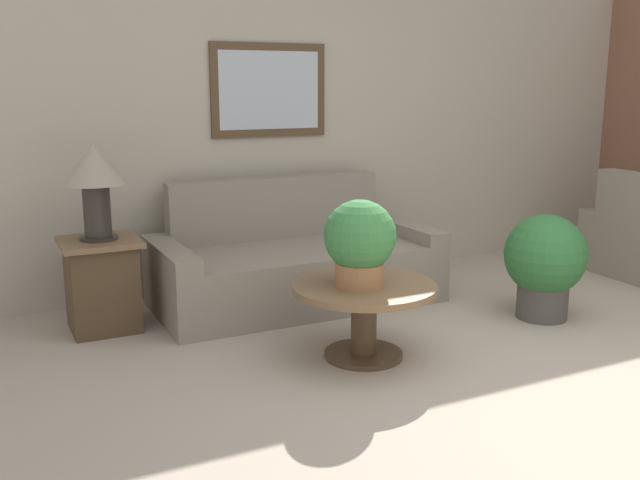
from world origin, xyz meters
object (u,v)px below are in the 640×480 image
object	(u,v)px
couch_main	(294,265)
table_lamp	(95,175)
potted_plant_on_table	(360,241)
coffee_table	(364,304)
potted_plant_floor	(545,261)
side_table	(102,284)

from	to	relation	value
couch_main	table_lamp	world-z (taller)	table_lamp
table_lamp	potted_plant_on_table	xyz separation A→B (m)	(1.24, -1.22, -0.31)
coffee_table	potted_plant_floor	world-z (taller)	potted_plant_floor
couch_main	side_table	world-z (taller)	couch_main
coffee_table	table_lamp	bearing A→B (deg)	137.23
couch_main	potted_plant_floor	bearing A→B (deg)	-38.98
potted_plant_on_table	potted_plant_floor	bearing A→B (deg)	4.03
table_lamp	potted_plant_on_table	bearing A→B (deg)	-44.57
side_table	potted_plant_floor	size ratio (longest dim) A/B	0.84
couch_main	potted_plant_on_table	world-z (taller)	potted_plant_on_table
side_table	table_lamp	world-z (taller)	table_lamp
couch_main	potted_plant_on_table	distance (m)	1.30
couch_main	table_lamp	bearing A→B (deg)	-179.97
couch_main	potted_plant_floor	size ratio (longest dim) A/B	2.83
couch_main	potted_plant_floor	xyz separation A→B (m)	(1.37, -1.11, 0.12)
potted_plant_floor	side_table	bearing A→B (deg)	158.01
side_table	table_lamp	bearing A→B (deg)	0.00
coffee_table	table_lamp	distance (m)	1.88
coffee_table	side_table	xyz separation A→B (m)	(-1.28, 1.19, -0.02)
couch_main	side_table	distance (m)	1.38
couch_main	potted_plant_on_table	xyz separation A→B (m)	(-0.14, -1.22, 0.44)
coffee_table	potted_plant_on_table	size ratio (longest dim) A/B	1.68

